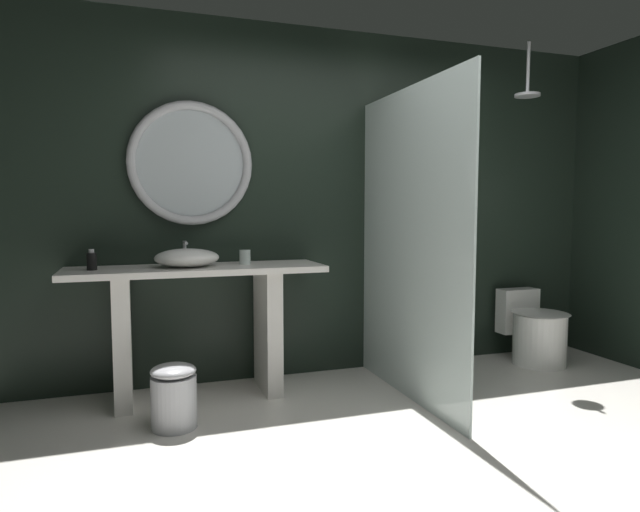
{
  "coord_description": "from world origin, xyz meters",
  "views": [
    {
      "loc": [
        -1.45,
        -2.11,
        1.26
      ],
      "look_at": [
        -0.4,
        1.0,
        0.98
      ],
      "focal_mm": 30.83,
      "sensor_mm": 36.0,
      "label": 1
    }
  ],
  "objects_px": {
    "rain_shower_head": "(528,89)",
    "tumbler_cup": "(245,257)",
    "soap_dispenser": "(92,261)",
    "toilet": "(535,332)",
    "round_wall_mirror": "(191,163)",
    "waste_bin": "(174,396)",
    "vessel_sink": "(187,258)"
  },
  "relations": [
    {
      "from": "rain_shower_head",
      "to": "toilet",
      "type": "distance_m",
      "value": 1.93
    },
    {
      "from": "vessel_sink",
      "to": "round_wall_mirror",
      "type": "bearing_deg",
      "value": 75.93
    },
    {
      "from": "soap_dispenser",
      "to": "toilet",
      "type": "bearing_deg",
      "value": -0.91
    },
    {
      "from": "soap_dispenser",
      "to": "round_wall_mirror",
      "type": "distance_m",
      "value": 0.94
    },
    {
      "from": "round_wall_mirror",
      "to": "waste_bin",
      "type": "bearing_deg",
      "value": -104.94
    },
    {
      "from": "soap_dispenser",
      "to": "toilet",
      "type": "height_order",
      "value": "soap_dispenser"
    },
    {
      "from": "tumbler_cup",
      "to": "toilet",
      "type": "bearing_deg",
      "value": -2.7
    },
    {
      "from": "rain_shower_head",
      "to": "tumbler_cup",
      "type": "bearing_deg",
      "value": 172.99
    },
    {
      "from": "toilet",
      "to": "soap_dispenser",
      "type": "bearing_deg",
      "value": 179.09
    },
    {
      "from": "soap_dispenser",
      "to": "round_wall_mirror",
      "type": "relative_size",
      "value": 0.15
    },
    {
      "from": "soap_dispenser",
      "to": "toilet",
      "type": "xyz_separation_m",
      "value": [
        3.34,
        -0.05,
        -0.69
      ]
    },
    {
      "from": "tumbler_cup",
      "to": "soap_dispenser",
      "type": "xyz_separation_m",
      "value": [
        -0.97,
        -0.06,
        0.01
      ]
    },
    {
      "from": "vessel_sink",
      "to": "rain_shower_head",
      "type": "height_order",
      "value": "rain_shower_head"
    },
    {
      "from": "rain_shower_head",
      "to": "waste_bin",
      "type": "height_order",
      "value": "rain_shower_head"
    },
    {
      "from": "vessel_sink",
      "to": "soap_dispenser",
      "type": "relative_size",
      "value": 3.16
    },
    {
      "from": "vessel_sink",
      "to": "waste_bin",
      "type": "relative_size",
      "value": 1.11
    },
    {
      "from": "toilet",
      "to": "waste_bin",
      "type": "xyz_separation_m",
      "value": [
        -2.9,
        -0.43,
        -0.06
      ]
    },
    {
      "from": "tumbler_cup",
      "to": "round_wall_mirror",
      "type": "bearing_deg",
      "value": 149.97
    },
    {
      "from": "vessel_sink",
      "to": "round_wall_mirror",
      "type": "xyz_separation_m",
      "value": [
        0.06,
        0.26,
        0.63
      ]
    },
    {
      "from": "soap_dispenser",
      "to": "toilet",
      "type": "distance_m",
      "value": 3.41
    },
    {
      "from": "soap_dispenser",
      "to": "round_wall_mirror",
      "type": "xyz_separation_m",
      "value": [
        0.64,
        0.25,
        0.64
      ]
    },
    {
      "from": "tumbler_cup",
      "to": "waste_bin",
      "type": "height_order",
      "value": "tumbler_cup"
    },
    {
      "from": "round_wall_mirror",
      "to": "rain_shower_head",
      "type": "relative_size",
      "value": 2.13
    },
    {
      "from": "tumbler_cup",
      "to": "toilet",
      "type": "distance_m",
      "value": 2.47
    },
    {
      "from": "soap_dispenser",
      "to": "rain_shower_head",
      "type": "xyz_separation_m",
      "value": [
        3.07,
        -0.2,
        1.22
      ]
    },
    {
      "from": "vessel_sink",
      "to": "tumbler_cup",
      "type": "distance_m",
      "value": 0.4
    },
    {
      "from": "toilet",
      "to": "waste_bin",
      "type": "height_order",
      "value": "toilet"
    },
    {
      "from": "soap_dispenser",
      "to": "waste_bin",
      "type": "bearing_deg",
      "value": -47.55
    },
    {
      "from": "tumbler_cup",
      "to": "round_wall_mirror",
      "type": "xyz_separation_m",
      "value": [
        -0.33,
        0.19,
        0.64
      ]
    },
    {
      "from": "tumbler_cup",
      "to": "round_wall_mirror",
      "type": "distance_m",
      "value": 0.75
    },
    {
      "from": "toilet",
      "to": "vessel_sink",
      "type": "bearing_deg",
      "value": 179.04
    },
    {
      "from": "rain_shower_head",
      "to": "toilet",
      "type": "xyz_separation_m",
      "value": [
        0.27,
        0.15,
        -1.9
      ]
    }
  ]
}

